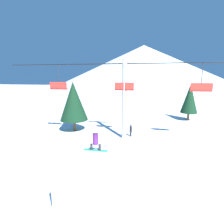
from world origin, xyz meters
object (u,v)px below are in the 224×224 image
object	(u,v)px
snow_ramp	(94,176)
distant_skier	(131,130)
snowboarder	(95,141)
pine_tree_near	(73,101)

from	to	relation	value
snow_ramp	distant_skier	world-z (taller)	snow_ramp
snowboarder	pine_tree_near	world-z (taller)	pine_tree_near
snow_ramp	snowboarder	world-z (taller)	snowboarder
snowboarder	pine_tree_near	size ratio (longest dim) A/B	0.28
snowboarder	pine_tree_near	bearing A→B (deg)	121.28
snowboarder	distant_skier	xyz separation A→B (m)	(1.56, 7.33, -1.48)
distant_skier	pine_tree_near	bearing A→B (deg)	174.41
snow_ramp	distant_skier	xyz separation A→B (m)	(1.19, 8.95, -0.08)
snow_ramp	pine_tree_near	distance (m)	11.22
snow_ramp	snowboarder	distance (m)	2.17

